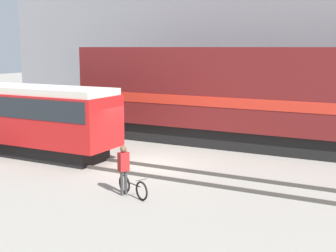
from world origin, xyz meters
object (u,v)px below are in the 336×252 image
Objects in this scene: streetcar at (17,115)px; person at (124,165)px; bicycle at (133,187)px; freight_locomotive at (258,96)px.

streetcar reaches higher than person.
streetcar is 6.61× the size of bicycle.
freight_locomotive is 9.92m from bicycle.
freight_locomotive is 1.86× the size of streetcar.
streetcar is at bearing 160.27° from bicycle.
person is (8.06, -3.01, -0.81)m from streetcar.
freight_locomotive is 9.82m from person.
streetcar is at bearing 159.52° from person.
bicycle is at bearing -98.09° from freight_locomotive.
bicycle is 0.91× the size of person.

